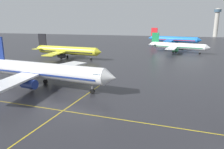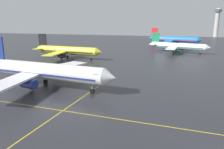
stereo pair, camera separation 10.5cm
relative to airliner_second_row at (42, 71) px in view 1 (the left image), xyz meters
name	(u,v)px [view 1 (the left image)]	position (x,y,z in m)	size (l,w,h in m)	color
airliner_second_row	(42,71)	(0.00, 0.00, 0.00)	(41.17, 35.46, 12.80)	white
airliner_third_row	(66,50)	(-18.93, 43.35, -0.46)	(36.81, 31.70, 11.44)	yellow
airliner_far_left_stand	(177,46)	(29.59, 83.06, -0.61)	(34.96, 29.79, 11.03)	white
airliner_far_right_stand	(173,39)	(24.33, 129.16, 0.05)	(41.28, 35.12, 12.96)	blue
control_tower	(217,20)	(66.87, 256.94, 16.13)	(8.82, 8.82, 35.08)	#ADA89E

